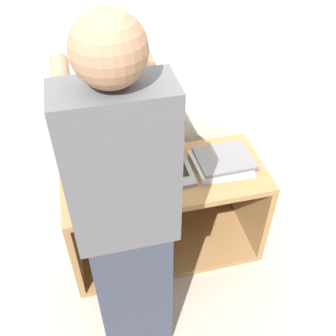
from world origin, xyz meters
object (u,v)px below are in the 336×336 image
object	(u,v)px
laptop_stack_left	(102,178)
person	(127,223)
laptop_stack_right	(223,162)
laptop_open	(162,161)

from	to	relation	value
laptop_stack_left	person	world-z (taller)	person
laptop_stack_left	laptop_stack_right	bearing A→B (deg)	-0.19
laptop_open	laptop_stack_right	bearing A→B (deg)	-9.58
laptop_stack_right	laptop_open	bearing A→B (deg)	170.42
laptop_open	person	distance (m)	0.66
person	laptop_stack_left	bearing A→B (deg)	97.06
laptop_open	laptop_stack_right	xyz separation A→B (m)	(0.34, -0.06, -0.02)
laptop_open	laptop_stack_left	size ratio (longest dim) A/B	1.06
laptop_stack_left	laptop_stack_right	size ratio (longest dim) A/B	0.97
laptop_stack_left	person	size ratio (longest dim) A/B	0.19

